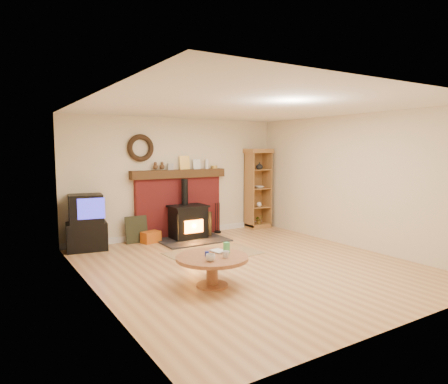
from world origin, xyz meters
TOP-DOWN VIEW (x-y plane):
  - ground at (0.00, 0.00)m, footprint 5.50×5.50m
  - room_shell at (-0.02, 0.09)m, footprint 5.02×5.52m
  - chimney_breast at (0.00, 2.67)m, footprint 2.20×0.22m
  - wood_stove at (0.04, 2.27)m, footprint 1.40×1.00m
  - area_rug at (-0.13, 0.96)m, footprint 1.67×1.20m
  - tv_unit at (-2.04, 2.47)m, footprint 0.80×0.61m
  - curio_cabinet at (2.07, 2.55)m, footprint 0.62×0.45m
  - firelog_box at (-0.78, 2.40)m, footprint 0.42×0.32m
  - leaning_painting at (-1.03, 2.55)m, footprint 0.46×0.12m
  - fire_tools at (0.89, 2.50)m, footprint 0.16×0.16m
  - coffee_table at (-1.04, -0.56)m, footprint 1.02×1.02m

SIDE VIEW (x-z plane):
  - ground at x=0.00m, z-range 0.00..0.00m
  - area_rug at x=-0.13m, z-range 0.00..0.01m
  - firelog_box at x=-0.78m, z-range 0.00..0.23m
  - fire_tools at x=0.89m, z-range -0.22..0.48m
  - leaning_painting at x=-1.03m, z-range 0.00..0.56m
  - coffee_table at x=-1.04m, z-range 0.06..0.65m
  - wood_stove at x=0.04m, z-range -0.29..1.00m
  - tv_unit at x=-2.04m, z-range -0.02..1.05m
  - chimney_breast at x=0.00m, z-range -0.09..1.69m
  - curio_cabinet at x=2.07m, z-range 0.00..1.94m
  - room_shell at x=-0.02m, z-range 0.41..3.02m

